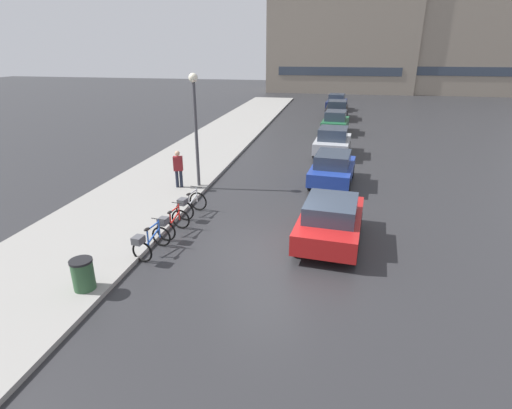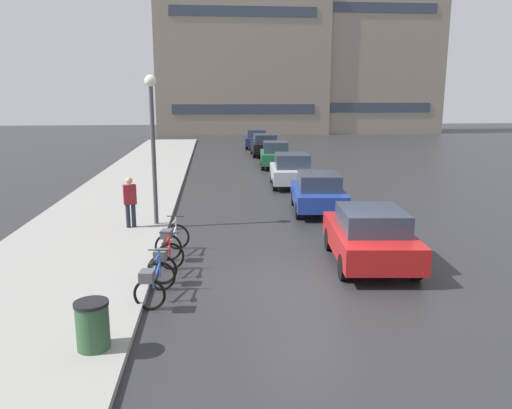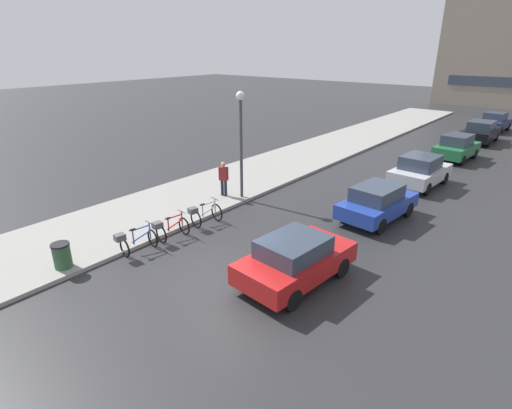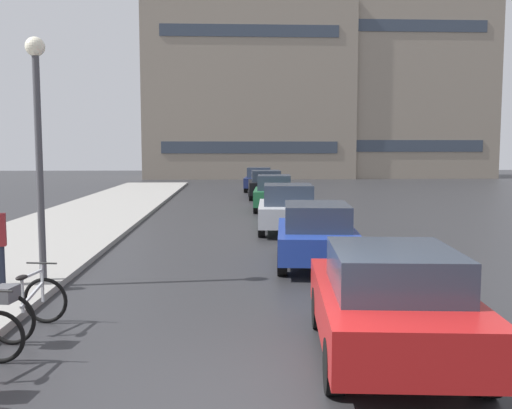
# 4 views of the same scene
# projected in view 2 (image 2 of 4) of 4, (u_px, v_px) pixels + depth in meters

# --- Properties ---
(ground_plane) EXTENTS (140.00, 140.00, 0.00)m
(ground_plane) POSITION_uv_depth(u_px,v_px,m) (304.00, 283.00, 11.81)
(ground_plane) COLOR #28282B
(sidewalk_kerb) EXTENTS (4.80, 60.00, 0.14)m
(sidewalk_kerb) POSITION_uv_depth(u_px,v_px,m) (120.00, 200.00, 21.01)
(sidewalk_kerb) COLOR gray
(sidewalk_kerb) RESTS_ON ground
(bicycle_nearest) EXTENTS (0.81, 1.45, 0.99)m
(bicycle_nearest) POSITION_uv_depth(u_px,v_px,m) (153.00, 281.00, 10.59)
(bicycle_nearest) COLOR black
(bicycle_nearest) RESTS_ON ground
(bicycle_second) EXTENTS (0.83, 1.38, 1.00)m
(bicycle_second) POSITION_uv_depth(u_px,v_px,m) (165.00, 260.00, 12.01)
(bicycle_second) COLOR black
(bicycle_second) RESTS_ON ground
(bicycle_third) EXTENTS (0.91, 1.41, 1.01)m
(bicycle_third) POSITION_uv_depth(u_px,v_px,m) (171.00, 239.00, 13.71)
(bicycle_third) COLOR black
(bicycle_third) RESTS_ON ground
(car_red) EXTENTS (2.25, 4.04, 1.51)m
(car_red) POSITION_uv_depth(u_px,v_px,m) (370.00, 236.00, 13.01)
(car_red) COLOR #AD1919
(car_red) RESTS_ON ground
(car_blue) EXTENTS (2.17, 3.98, 1.51)m
(car_blue) POSITION_uv_depth(u_px,v_px,m) (318.00, 192.00, 18.98)
(car_blue) COLOR navy
(car_blue) RESTS_ON ground
(car_silver) EXTENTS (2.20, 3.88, 1.63)m
(car_silver) POSITION_uv_depth(u_px,v_px,m) (292.00, 170.00, 24.38)
(car_silver) COLOR #B2B5BA
(car_silver) RESTS_ON ground
(car_green) EXTENTS (2.07, 3.88, 1.64)m
(car_green) POSITION_uv_depth(u_px,v_px,m) (275.00, 155.00, 30.93)
(car_green) COLOR #1E6038
(car_green) RESTS_ON ground
(car_black) EXTENTS (2.01, 4.33, 1.61)m
(car_black) POSITION_uv_depth(u_px,v_px,m) (265.00, 145.00, 37.27)
(car_black) COLOR black
(car_black) RESTS_ON ground
(car_navy) EXTENTS (2.20, 3.87, 1.59)m
(car_navy) POSITION_uv_depth(u_px,v_px,m) (257.00, 139.00, 42.64)
(car_navy) COLOR navy
(car_navy) RESTS_ON ground
(pedestrian) EXTENTS (0.45, 0.34, 1.80)m
(pedestrian) POSITION_uv_depth(u_px,v_px,m) (130.00, 201.00, 16.16)
(pedestrian) COLOR #1E2333
(pedestrian) RESTS_ON ground
(streetlamp) EXTENTS (0.38, 0.38, 5.01)m
(streetlamp) POSITION_uv_depth(u_px,v_px,m) (153.00, 129.00, 16.15)
(streetlamp) COLOR #424247
(streetlamp) RESTS_ON ground
(trash_bin) EXTENTS (0.58, 0.58, 0.98)m
(trash_bin) POSITION_uv_depth(u_px,v_px,m) (93.00, 329.00, 8.40)
(trash_bin) COLOR #2D5133
(trash_bin) RESTS_ON ground
(building_facade_main) EXTENTS (19.95, 7.65, 16.53)m
(building_facade_main) POSITION_uv_depth(u_px,v_px,m) (242.00, 63.00, 59.53)
(building_facade_main) COLOR gray
(building_facade_main) RESTS_ON ground
(building_facade_side) EXTENTS (18.71, 7.54, 17.33)m
(building_facade_side) POSITION_uv_depth(u_px,v_px,m) (360.00, 61.00, 61.00)
(building_facade_side) COLOR gray
(building_facade_side) RESTS_ON ground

